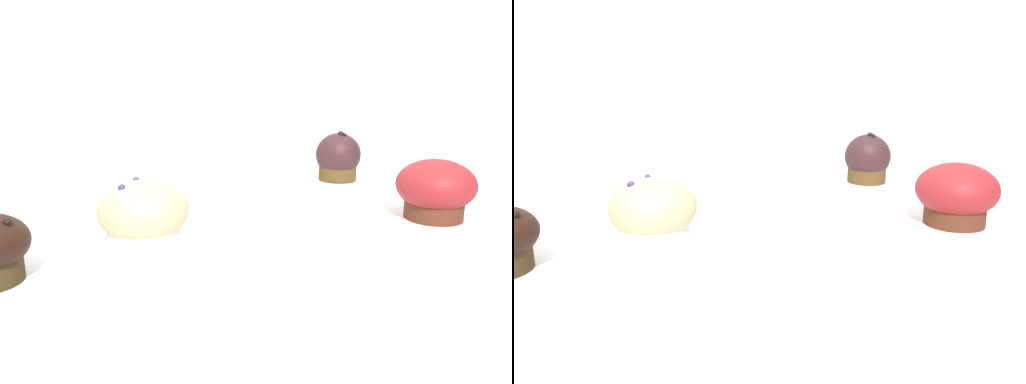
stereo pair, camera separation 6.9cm
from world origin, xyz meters
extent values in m
cube|color=beige|center=(0.00, 0.60, 0.90)|extent=(3.20, 0.10, 1.80)
cylinder|color=#463216|center=(0.21, 0.11, 0.98)|extent=(0.07, 0.07, 0.05)
ellipsoid|color=#30191B|center=(0.21, 0.11, 1.01)|extent=(0.09, 0.09, 0.08)
sphere|color=black|center=(0.21, 0.10, 1.05)|extent=(0.01, 0.01, 0.01)
sphere|color=black|center=(0.21, 0.10, 1.05)|extent=(0.01, 0.01, 0.01)
sphere|color=black|center=(-0.34, -0.19, 1.02)|extent=(0.01, 0.01, 0.01)
cylinder|color=#4B2315|center=(0.21, -0.16, 0.98)|extent=(0.08, 0.08, 0.05)
ellipsoid|color=maroon|center=(0.21, -0.16, 1.01)|extent=(0.11, 0.11, 0.07)
cylinder|color=silver|center=(-0.20, -0.12, 0.98)|extent=(0.09, 0.09, 0.04)
ellipsoid|color=tan|center=(-0.20, -0.12, 1.00)|extent=(0.11, 0.11, 0.07)
sphere|color=navy|center=(-0.20, -0.10, 1.04)|extent=(0.01, 0.01, 0.01)
sphere|color=navy|center=(-0.22, -0.13, 1.04)|extent=(0.01, 0.01, 0.01)
cylinder|color=white|center=(-0.16, 0.08, 1.00)|extent=(0.08, 0.08, 0.09)
torus|color=white|center=(-0.20, 0.12, 1.00)|extent=(0.04, 0.04, 0.04)
cylinder|color=black|center=(-0.16, 0.08, 1.04)|extent=(0.07, 0.07, 0.01)
cube|color=white|center=(-0.34, 0.06, 0.99)|extent=(0.05, 0.04, 0.06)
cube|color=silver|center=(-0.33, 0.04, 0.99)|extent=(0.05, 0.04, 0.06)
camera|label=1|loc=(-0.28, -0.72, 1.18)|focal=35.00mm
camera|label=2|loc=(-0.21, -0.74, 1.18)|focal=35.00mm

